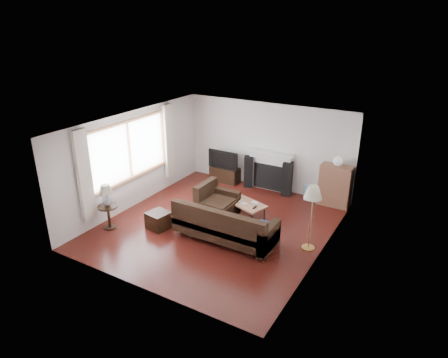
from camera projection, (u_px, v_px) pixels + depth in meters
The scene contains 17 objects.
room at pixel (217, 177), 9.12m from camera, with size 5.10×5.60×2.54m.
window at pixel (130, 150), 9.99m from camera, with size 0.12×2.74×1.54m, color brown.
curtain_near at pixel (84, 175), 8.81m from camera, with size 0.10×0.35×2.10m, color silver.
curtain_far at pixel (169, 141), 11.24m from camera, with size 0.10×0.35×2.10m, color silver.
fireplace at pixel (270, 170), 11.41m from camera, with size 1.40×0.26×1.15m, color white.
tv_stand at pixel (225, 174), 12.09m from camera, with size 0.89×0.40×0.44m, color black.
television at pixel (225, 159), 11.90m from camera, with size 0.97×0.13×0.56m, color black.
speaker_left at pixel (249, 171), 11.66m from camera, with size 0.25×0.30×0.91m, color black.
speaker_right at pixel (287, 179), 11.10m from camera, with size 0.26×0.31×0.94m, color black.
bookshelf at pixel (335, 186), 10.43m from camera, with size 0.81×0.38×1.11m, color brown.
globe_lamp at pixel (338, 161), 10.18m from camera, with size 0.24×0.24×0.24m, color white.
sectional_sofa at pixel (225, 224), 8.83m from camera, with size 2.49×1.82×0.81m, color black.
coffee_table at pixel (245, 210), 9.92m from camera, with size 1.02×0.56×0.40m, color #A46D4E.
footstool at pixel (159, 220), 9.41m from camera, with size 0.47×0.47×0.40m, color black.
floor_lamp at pixel (311, 218), 8.37m from camera, with size 0.38×0.38×1.47m, color #B78A3F.
side_table at pixel (109, 217), 9.37m from camera, with size 0.46×0.46×0.58m, color black.
table_lamp at pixel (106, 196), 9.17m from camera, with size 0.32×0.32×0.52m, color silver.
Camera 1 is at (4.41, -7.22, 4.65)m, focal length 32.00 mm.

